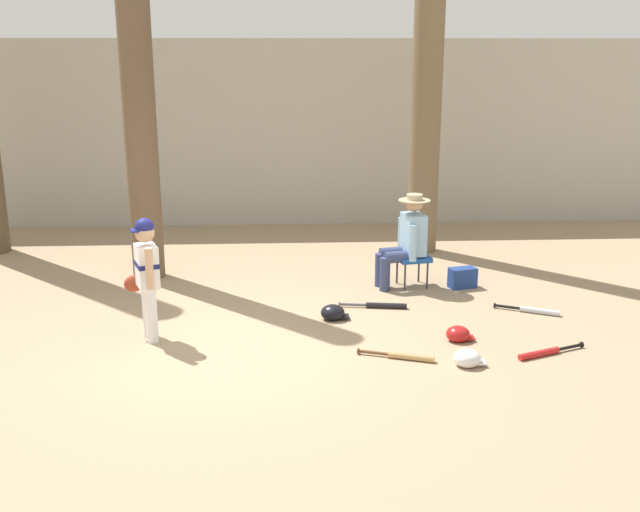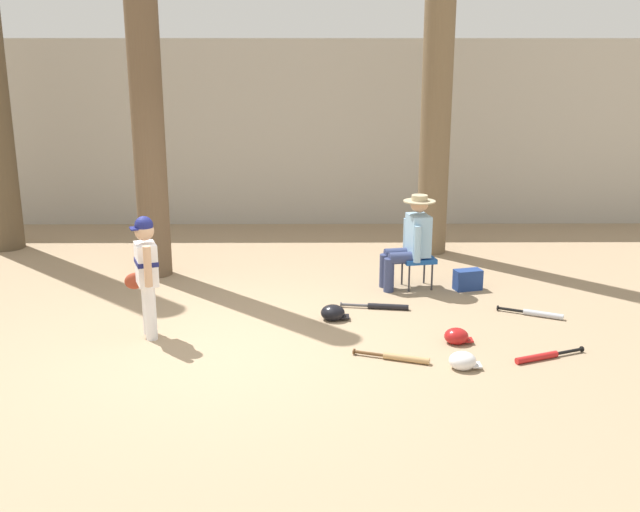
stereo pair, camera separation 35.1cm
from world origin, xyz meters
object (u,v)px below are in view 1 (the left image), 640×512
at_px(bat_aluminum_silver, 534,310).
at_px(handbag_beside_stool, 463,278).
at_px(young_ballplayer, 146,271).
at_px(bat_black_composite, 381,305).
at_px(tree_behind_spectator, 428,67).
at_px(seated_spectator, 406,238).
at_px(batting_helmet_black, 333,313).
at_px(tree_near_player, 138,87).
at_px(bat_red_barrel, 544,353).
at_px(bat_wood_tan, 405,356).
at_px(batting_helmet_red, 458,334).
at_px(folding_stool, 412,259).
at_px(batting_helmet_white, 468,358).

bearing_deg(bat_aluminum_silver, handbag_beside_stool, 121.31).
relative_size(handbag_beside_stool, bat_aluminum_silver, 0.49).
relative_size(young_ballplayer, bat_black_composite, 1.62).
xyz_separation_m(tree_behind_spectator, seated_spectator, (-0.54, -1.78, -2.07)).
bearing_deg(bat_black_composite, batting_helmet_black, -149.49).
distance_m(tree_behind_spectator, bat_black_composite, 3.84).
relative_size(tree_near_player, bat_aluminum_silver, 8.18).
xyz_separation_m(tree_near_player, bat_red_barrel, (4.38, -2.94, -2.46)).
relative_size(tree_near_player, bat_black_composite, 7.12).
bearing_deg(tree_near_player, bat_wood_tan, -44.77).
relative_size(young_ballplayer, batting_helmet_red, 4.37).
xyz_separation_m(tree_near_player, batting_helmet_black, (2.35, -1.79, -2.41)).
bearing_deg(tree_behind_spectator, bat_wood_tan, -102.56).
bearing_deg(tree_behind_spectator, bat_red_barrel, -83.27).
bearing_deg(tree_near_player, bat_black_composite, -26.10).
height_order(seated_spectator, bat_wood_tan, seated_spectator).
relative_size(folding_stool, bat_wood_tan, 0.63).
height_order(folding_stool, bat_black_composite, folding_stool).
height_order(handbag_beside_stool, bat_red_barrel, handbag_beside_stool).
relative_size(tree_behind_spectator, folding_stool, 12.84).
distance_m(tree_behind_spectator, bat_aluminum_silver, 3.99).
xyz_separation_m(tree_near_player, batting_helmet_red, (3.61, -2.50, -2.42)).
xyz_separation_m(folding_stool, batting_helmet_white, (0.11, -2.53, -0.29)).
height_order(bat_aluminum_silver, batting_helmet_white, batting_helmet_white).
relative_size(young_ballplayer, bat_red_barrel, 1.70).
bearing_deg(bat_red_barrel, batting_helmet_black, 150.53).
height_order(bat_aluminum_silver, batting_helmet_black, batting_helmet_black).
xyz_separation_m(bat_black_composite, batting_helmet_red, (0.67, -1.06, 0.04)).
height_order(tree_near_player, handbag_beside_stool, tree_near_player).
xyz_separation_m(seated_spectator, bat_wood_tan, (-0.37, -2.33, -0.61)).
relative_size(tree_behind_spectator, young_ballplayer, 4.60).
relative_size(handbag_beside_stool, bat_wood_tan, 0.46).
height_order(seated_spectator, batting_helmet_red, seated_spectator).
bearing_deg(batting_helmet_black, bat_aluminum_silver, 2.09).
relative_size(bat_black_composite, batting_helmet_black, 2.50).
xyz_separation_m(tree_near_player, bat_aluminum_silver, (4.69, -1.71, -2.46)).
height_order(handbag_beside_stool, batting_helmet_red, handbag_beside_stool).
height_order(bat_wood_tan, bat_black_composite, same).
relative_size(seated_spectator, bat_aluminum_silver, 1.72).
distance_m(bat_black_composite, batting_helmet_white, 1.81).
bearing_deg(batting_helmet_white, batting_helmet_black, 131.81).
relative_size(folding_stool, handbag_beside_stool, 1.37).
bearing_deg(folding_stool, bat_aluminum_silver, -41.43).
bearing_deg(batting_helmet_black, batting_helmet_white, -48.19).
height_order(tree_behind_spectator, folding_stool, tree_behind_spectator).
height_order(young_ballplayer, bat_red_barrel, young_ballplayer).
relative_size(seated_spectator, handbag_beside_stool, 3.53).
xyz_separation_m(tree_behind_spectator, batting_helmet_white, (-0.34, -4.29, -2.63)).
relative_size(tree_behind_spectator, bat_black_composite, 7.47).
relative_size(bat_red_barrel, bat_black_composite, 0.95).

